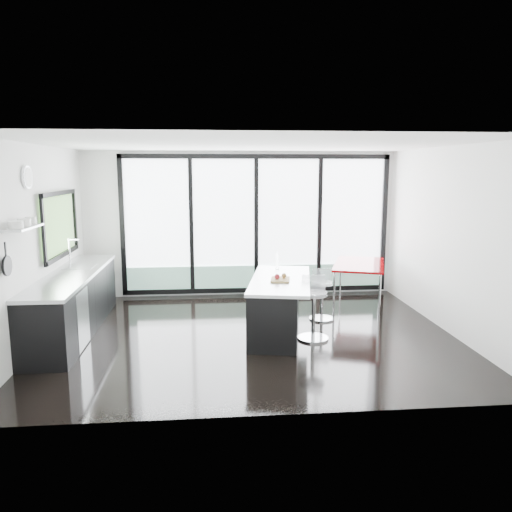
{
  "coord_description": "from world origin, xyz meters",
  "views": [
    {
      "loc": [
        -0.58,
        -7.15,
        2.45
      ],
      "look_at": [
        0.1,
        0.3,
        1.15
      ],
      "focal_mm": 35.0,
      "sensor_mm": 36.0,
      "label": 1
    }
  ],
  "objects": [
    {
      "name": "wall_front",
      "position": [
        0.0,
        -2.5,
        1.4
      ],
      "size": [
        6.0,
        0.0,
        2.8
      ],
      "primitive_type": "cube",
      "color": "silver",
      "rests_on": "ground"
    },
    {
      "name": "island",
      "position": [
        0.39,
        0.12,
        0.42
      ],
      "size": [
        1.23,
        2.17,
        1.09
      ],
      "color": "black",
      "rests_on": "floor"
    },
    {
      "name": "ceiling",
      "position": [
        0.0,
        0.0,
        2.8
      ],
      "size": [
        6.0,
        5.0,
        0.0
      ],
      "primitive_type": "cube",
      "color": "white",
      "rests_on": "wall_back"
    },
    {
      "name": "floor",
      "position": [
        0.0,
        0.0,
        0.0
      ],
      "size": [
        6.0,
        5.0,
        0.0
      ],
      "primitive_type": "cube",
      "color": "black",
      "rests_on": "ground"
    },
    {
      "name": "bar_stool_near",
      "position": [
        0.89,
        -0.27,
        0.36
      ],
      "size": [
        0.51,
        0.51,
        0.71
      ],
      "primitive_type": "cylinder",
      "rotation": [
        0.0,
        0.0,
        -0.15
      ],
      "color": "silver",
      "rests_on": "floor"
    },
    {
      "name": "bar_stool_far",
      "position": [
        1.23,
        0.68,
        0.32
      ],
      "size": [
        0.44,
        0.44,
        0.64
      ],
      "primitive_type": "cylinder",
      "rotation": [
        0.0,
        0.0,
        -0.08
      ],
      "color": "silver",
      "rests_on": "floor"
    },
    {
      "name": "red_table",
      "position": [
        2.06,
        1.4,
        0.4
      ],
      "size": [
        1.29,
        1.68,
        0.8
      ],
      "primitive_type": "cube",
      "rotation": [
        0.0,
        0.0,
        -0.34
      ],
      "color": "#7B0105",
      "rests_on": "floor"
    },
    {
      "name": "wall_back",
      "position": [
        0.27,
        2.47,
        1.27
      ],
      "size": [
        6.0,
        0.09,
        2.8
      ],
      "color": "silver",
      "rests_on": "ground"
    },
    {
      "name": "wall_left",
      "position": [
        -2.97,
        0.27,
        1.56
      ],
      "size": [
        0.26,
        5.0,
        2.8
      ],
      "color": "silver",
      "rests_on": "ground"
    },
    {
      "name": "wall_right",
      "position": [
        3.0,
        0.0,
        1.4
      ],
      "size": [
        0.0,
        5.0,
        2.8
      ],
      "primitive_type": "cube",
      "color": "silver",
      "rests_on": "ground"
    },
    {
      "name": "counter_cabinets",
      "position": [
        -2.67,
        0.4,
        0.46
      ],
      "size": [
        0.69,
        3.24,
        1.36
      ],
      "color": "black",
      "rests_on": "floor"
    }
  ]
}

